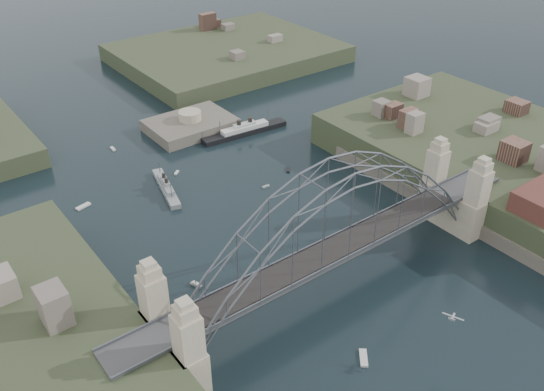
{
  "coord_description": "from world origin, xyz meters",
  "views": [
    {
      "loc": [
        -55.93,
        -55.97,
        68.83
      ],
      "look_at": [
        0.0,
        18.0,
        10.0
      ],
      "focal_mm": 38.4,
      "sensor_mm": 36.0,
      "label": 1
    }
  ],
  "objects": [
    {
      "name": "small_boat_d",
      "position": [
        19.29,
        37.2,
        0.15
      ],
      "size": [
        2.12,
        2.39,
        0.45
      ],
      "color": "silver",
      "rests_on": "ground"
    },
    {
      "name": "small_boat_e",
      "position": [
        -25.59,
        51.33,
        0.15
      ],
      "size": [
        3.47,
        1.83,
        0.45
      ],
      "color": "silver",
      "rests_on": "ground"
    },
    {
      "name": "headland_ne",
      "position": [
        50.0,
        110.0,
        0.75
      ],
      "size": [
        70.0,
        55.0,
        9.5
      ],
      "primitive_type": "cube",
      "color": "#313A23",
      "rests_on": "ground"
    },
    {
      "name": "ground",
      "position": [
        0.0,
        0.0,
        0.0
      ],
      "size": [
        500.0,
        500.0,
        0.0
      ],
      "primitive_type": "plane",
      "color": "black",
      "rests_on": "ground"
    },
    {
      "name": "bridge",
      "position": [
        0.0,
        0.0,
        12.32
      ],
      "size": [
        84.0,
        13.8,
        24.6
      ],
      "color": "#444446",
      "rests_on": "ground"
    },
    {
      "name": "small_boat_h",
      "position": [
        -9.46,
        72.21,
        0.15
      ],
      "size": [
        0.83,
        2.26,
        0.45
      ],
      "color": "silver",
      "rests_on": "ground"
    },
    {
      "name": "small_boat_b",
      "position": [
        10.53,
        34.24,
        0.15
      ],
      "size": [
        1.81,
        0.69,
        0.45
      ],
      "color": "silver",
      "rests_on": "ground"
    },
    {
      "name": "small_boat_a",
      "position": [
        -19.36,
        14.81,
        0.29
      ],
      "size": [
        1.52,
        2.39,
        1.43
      ],
      "color": "silver",
      "rests_on": "ground"
    },
    {
      "name": "small_boat_c",
      "position": [
        -7.5,
        -15.17,
        0.15
      ],
      "size": [
        3.08,
        3.37,
        0.45
      ],
      "color": "silver",
      "rests_on": "ground"
    },
    {
      "name": "aeroplane",
      "position": [
        2.73,
        -22.3,
        8.2
      ],
      "size": [
        1.79,
        3.04,
        0.46
      ],
      "color": "#ACAFB4"
    },
    {
      "name": "ocean_liner",
      "position": [
        22.15,
        59.24,
        0.92
      ],
      "size": [
        24.41,
        5.35,
        5.94
      ],
      "color": "black",
      "rests_on": "ground"
    },
    {
      "name": "fort_island",
      "position": [
        12.0,
        70.0,
        -0.34
      ],
      "size": [
        22.0,
        16.0,
        9.4
      ],
      "color": "#585146",
      "rests_on": "ground"
    },
    {
      "name": "naval_cruiser_near",
      "position": [
        -8.08,
        46.59,
        0.79
      ],
      "size": [
        6.23,
        17.0,
        5.08
      ],
      "color": "gray",
      "rests_on": "ground"
    },
    {
      "name": "small_boat_f",
      "position": [
        -2.56,
        51.89,
        0.15
      ],
      "size": [
        1.8,
        1.61,
        0.45
      ],
      "color": "silver",
      "rests_on": "ground"
    },
    {
      "name": "naval_cruiser_far",
      "position": [
        -26.84,
        89.9,
        0.81
      ],
      "size": [
        5.01,
        15.6,
        5.22
      ],
      "color": "gray",
      "rests_on": "ground"
    },
    {
      "name": "shore_east",
      "position": [
        57.32,
        0.0,
        1.97
      ],
      "size": [
        50.5,
        90.0,
        12.0
      ],
      "color": "#313A23",
      "rests_on": "ground"
    }
  ]
}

